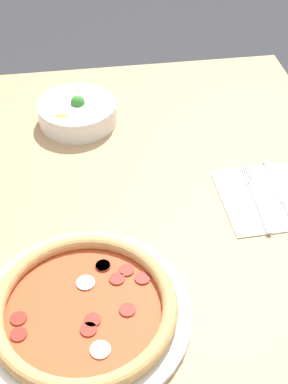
# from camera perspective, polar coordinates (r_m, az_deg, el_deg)

# --- Properties ---
(dining_table) EXTENTS (1.01, 1.07, 0.76)m
(dining_table) POSITION_cam_1_polar(r_m,az_deg,el_deg) (1.13, -2.87, -5.27)
(dining_table) COLOR tan
(dining_table) RESTS_ON ground_plane
(pizza) EXTENTS (0.34, 0.34, 0.04)m
(pizza) POSITION_cam_1_polar(r_m,az_deg,el_deg) (0.87, -6.40, -12.29)
(pizza) COLOR white
(pizza) RESTS_ON dining_table
(bowl) EXTENTS (0.18, 0.18, 0.07)m
(bowl) POSITION_cam_1_polar(r_m,az_deg,el_deg) (1.26, -7.13, 8.59)
(bowl) COLOR white
(bowl) RESTS_ON dining_table
(napkin) EXTENTS (0.20, 0.20, 0.00)m
(napkin) POSITION_cam_1_polar(r_m,az_deg,el_deg) (1.09, 13.22, -0.56)
(napkin) COLOR white
(napkin) RESTS_ON dining_table
(fork) EXTENTS (0.02, 0.20, 0.00)m
(fork) POSITION_cam_1_polar(r_m,az_deg,el_deg) (1.08, 11.85, -0.63)
(fork) COLOR silver
(fork) RESTS_ON napkin
(knife) EXTENTS (0.02, 0.22, 0.01)m
(knife) POSITION_cam_1_polar(r_m,az_deg,el_deg) (1.09, 14.56, -0.63)
(knife) COLOR silver
(knife) RESTS_ON napkin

